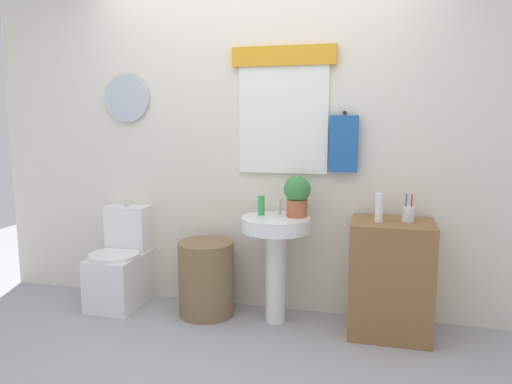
# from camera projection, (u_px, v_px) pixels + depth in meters

# --- Properties ---
(ground_plane) EXTENTS (8.00, 8.00, 0.00)m
(ground_plane) POSITION_uv_depth(u_px,v_px,m) (208.00, 377.00, 2.75)
(ground_plane) COLOR #A3A3A8
(back_wall) EXTENTS (4.40, 0.18, 2.60)m
(back_wall) POSITION_uv_depth(u_px,v_px,m) (257.00, 140.00, 3.66)
(back_wall) COLOR silver
(back_wall) RESTS_ON ground_plane
(toilet) EXTENTS (0.38, 0.51, 0.79)m
(toilet) POSITION_uv_depth(u_px,v_px,m) (121.00, 267.00, 3.81)
(toilet) COLOR white
(toilet) RESTS_ON ground_plane
(laundry_hamper) EXTENTS (0.42, 0.42, 0.56)m
(laundry_hamper) POSITION_uv_depth(u_px,v_px,m) (206.00, 278.00, 3.61)
(laundry_hamper) COLOR #846647
(laundry_hamper) RESTS_ON ground_plane
(pedestal_sink) EXTENTS (0.49, 0.49, 0.78)m
(pedestal_sink) POSITION_uv_depth(u_px,v_px,m) (276.00, 244.00, 3.43)
(pedestal_sink) COLOR white
(pedestal_sink) RESTS_ON ground_plane
(faucet) EXTENTS (0.03, 0.03, 0.10)m
(faucet) POSITION_uv_depth(u_px,v_px,m) (279.00, 207.00, 3.51)
(faucet) COLOR silver
(faucet) RESTS_ON pedestal_sink
(wooden_cabinet) EXTENTS (0.54, 0.44, 0.79)m
(wooden_cabinet) POSITION_uv_depth(u_px,v_px,m) (391.00, 278.00, 3.26)
(wooden_cabinet) COLOR olive
(wooden_cabinet) RESTS_ON ground_plane
(soap_bottle) EXTENTS (0.05, 0.05, 0.14)m
(soap_bottle) POSITION_uv_depth(u_px,v_px,m) (261.00, 205.00, 3.47)
(soap_bottle) COLOR green
(soap_bottle) RESTS_ON pedestal_sink
(potted_plant) EXTENTS (0.19, 0.19, 0.29)m
(potted_plant) POSITION_uv_depth(u_px,v_px,m) (297.00, 194.00, 3.40)
(potted_plant) COLOR #AD5B38
(potted_plant) RESTS_ON pedestal_sink
(lotion_bottle) EXTENTS (0.05, 0.05, 0.19)m
(lotion_bottle) POSITION_uv_depth(u_px,v_px,m) (379.00, 208.00, 3.17)
(lotion_bottle) COLOR white
(lotion_bottle) RESTS_ON wooden_cabinet
(toothbrush_cup) EXTENTS (0.08, 0.08, 0.19)m
(toothbrush_cup) POSITION_uv_depth(u_px,v_px,m) (408.00, 214.00, 3.19)
(toothbrush_cup) COLOR silver
(toothbrush_cup) RESTS_ON wooden_cabinet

